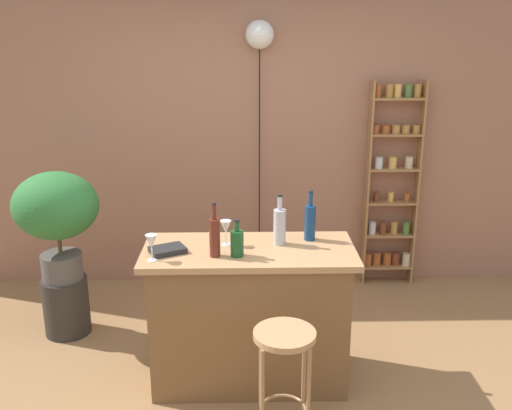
{
  "coord_description": "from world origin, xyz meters",
  "views": [
    {
      "loc": [
        -0.03,
        -3.12,
        2.29
      ],
      "look_at": [
        0.05,
        0.55,
        1.15
      ],
      "focal_mm": 40.67,
      "sensor_mm": 36.0,
      "label": 1
    }
  ],
  "objects_px": {
    "bottle_wine_red": "(237,242)",
    "wine_glass_left": "(151,242)",
    "bottle_soda_blue": "(280,226)",
    "bottle_sauce_amber": "(310,221)",
    "spice_shelf": "(392,186)",
    "pendant_globe_light": "(260,38)",
    "wine_glass_center": "(226,228)",
    "bar_stool": "(284,362)",
    "potted_plant": "(56,212)",
    "bottle_olive_oil": "(215,236)",
    "cookbook": "(168,250)",
    "plant_stool": "(66,306)"
  },
  "relations": [
    {
      "from": "bottle_olive_oil",
      "to": "bottle_wine_red",
      "type": "distance_m",
      "value": 0.14
    },
    {
      "from": "cookbook",
      "to": "bottle_wine_red",
      "type": "bearing_deg",
      "value": -34.58
    },
    {
      "from": "spice_shelf",
      "to": "cookbook",
      "type": "xyz_separation_m",
      "value": [
        -1.79,
        -1.57,
        0.03
      ]
    },
    {
      "from": "bar_stool",
      "to": "wine_glass_left",
      "type": "bearing_deg",
      "value": 148.31
    },
    {
      "from": "bottle_wine_red",
      "to": "bottle_sauce_amber",
      "type": "height_order",
      "value": "bottle_sauce_amber"
    },
    {
      "from": "bottle_wine_red",
      "to": "wine_glass_center",
      "type": "distance_m",
      "value": 0.21
    },
    {
      "from": "bottle_soda_blue",
      "to": "pendant_globe_light",
      "type": "height_order",
      "value": "pendant_globe_light"
    },
    {
      "from": "spice_shelf",
      "to": "plant_stool",
      "type": "bearing_deg",
      "value": -162.0
    },
    {
      "from": "wine_glass_left",
      "to": "wine_glass_center",
      "type": "bearing_deg",
      "value": 29.8
    },
    {
      "from": "bar_stool",
      "to": "plant_stool",
      "type": "height_order",
      "value": "bar_stool"
    },
    {
      "from": "bar_stool",
      "to": "potted_plant",
      "type": "relative_size",
      "value": 0.86
    },
    {
      "from": "bottle_sauce_amber",
      "to": "wine_glass_left",
      "type": "xyz_separation_m",
      "value": [
        -0.98,
        -0.33,
        -0.01
      ]
    },
    {
      "from": "spice_shelf",
      "to": "bottle_sauce_amber",
      "type": "xyz_separation_m",
      "value": [
        -0.89,
        -1.36,
        0.14
      ]
    },
    {
      "from": "bar_stool",
      "to": "pendant_globe_light",
      "type": "xyz_separation_m",
      "value": [
        -0.08,
        2.19,
        1.66
      ]
    },
    {
      "from": "pendant_globe_light",
      "to": "wine_glass_center",
      "type": "bearing_deg",
      "value": -99.87
    },
    {
      "from": "spice_shelf",
      "to": "wine_glass_left",
      "type": "height_order",
      "value": "spice_shelf"
    },
    {
      "from": "bottle_wine_red",
      "to": "bottle_sauce_amber",
      "type": "xyz_separation_m",
      "value": [
        0.47,
        0.27,
        0.04
      ]
    },
    {
      "from": "spice_shelf",
      "to": "bottle_soda_blue",
      "type": "height_order",
      "value": "spice_shelf"
    },
    {
      "from": "pendant_globe_light",
      "to": "bottle_soda_blue",
      "type": "bearing_deg",
      "value": -86.51
    },
    {
      "from": "plant_stool",
      "to": "bottle_wine_red",
      "type": "distance_m",
      "value": 1.73
    },
    {
      "from": "bar_stool",
      "to": "plant_stool",
      "type": "distance_m",
      "value": 2.07
    },
    {
      "from": "bottle_wine_red",
      "to": "cookbook",
      "type": "relative_size",
      "value": 1.12
    },
    {
      "from": "bottle_soda_blue",
      "to": "bottle_wine_red",
      "type": "height_order",
      "value": "bottle_soda_blue"
    },
    {
      "from": "wine_glass_left",
      "to": "pendant_globe_light",
      "type": "height_order",
      "value": "pendant_globe_light"
    },
    {
      "from": "wine_glass_center",
      "to": "bottle_olive_oil",
      "type": "bearing_deg",
      "value": -107.9
    },
    {
      "from": "bottle_wine_red",
      "to": "wine_glass_left",
      "type": "xyz_separation_m",
      "value": [
        -0.51,
        -0.06,
        0.03
      ]
    },
    {
      "from": "spice_shelf",
      "to": "plant_stool",
      "type": "xyz_separation_m",
      "value": [
        -2.69,
        -0.87,
        -0.7
      ]
    },
    {
      "from": "spice_shelf",
      "to": "bottle_soda_blue",
      "type": "relative_size",
      "value": 5.56
    },
    {
      "from": "potted_plant",
      "to": "wine_glass_left",
      "type": "xyz_separation_m",
      "value": [
        0.82,
        -0.82,
        0.07
      ]
    },
    {
      "from": "potted_plant",
      "to": "wine_glass_left",
      "type": "height_order",
      "value": "potted_plant"
    },
    {
      "from": "wine_glass_left",
      "to": "cookbook",
      "type": "bearing_deg",
      "value": 58.27
    },
    {
      "from": "plant_stool",
      "to": "wine_glass_left",
      "type": "bearing_deg",
      "value": -44.97
    },
    {
      "from": "cookbook",
      "to": "bottle_sauce_amber",
      "type": "bearing_deg",
      "value": -13.25
    },
    {
      "from": "spice_shelf",
      "to": "bottle_sauce_amber",
      "type": "relative_size",
      "value": 5.52
    },
    {
      "from": "bottle_wine_red",
      "to": "cookbook",
      "type": "xyz_separation_m",
      "value": [
        -0.43,
        0.06,
        -0.07
      ]
    },
    {
      "from": "potted_plant",
      "to": "bottle_sauce_amber",
      "type": "height_order",
      "value": "potted_plant"
    },
    {
      "from": "bar_stool",
      "to": "wine_glass_center",
      "type": "distance_m",
      "value": 0.95
    },
    {
      "from": "bottle_soda_blue",
      "to": "bottle_sauce_amber",
      "type": "distance_m",
      "value": 0.22
    },
    {
      "from": "bar_stool",
      "to": "pendant_globe_light",
      "type": "distance_m",
      "value": 2.75
    },
    {
      "from": "plant_stool",
      "to": "bottle_wine_red",
      "type": "height_order",
      "value": "bottle_wine_red"
    },
    {
      "from": "plant_stool",
      "to": "pendant_globe_light",
      "type": "xyz_separation_m",
      "value": [
        1.51,
        0.9,
        1.96
      ]
    },
    {
      "from": "wine_glass_left",
      "to": "cookbook",
      "type": "xyz_separation_m",
      "value": [
        0.08,
        0.12,
        -0.1
      ]
    },
    {
      "from": "bottle_soda_blue",
      "to": "bottle_olive_oil",
      "type": "xyz_separation_m",
      "value": [
        -0.41,
        -0.2,
        0.0
      ]
    },
    {
      "from": "potted_plant",
      "to": "bottle_olive_oil",
      "type": "distance_m",
      "value": 1.42
    },
    {
      "from": "bar_stool",
      "to": "potted_plant",
      "type": "xyz_separation_m",
      "value": [
        -1.59,
        1.29,
        0.46
      ]
    },
    {
      "from": "bottle_soda_blue",
      "to": "bottle_wine_red",
      "type": "bearing_deg",
      "value": -144.13
    },
    {
      "from": "spice_shelf",
      "to": "potted_plant",
      "type": "bearing_deg",
      "value": -162.0
    },
    {
      "from": "bottle_sauce_amber",
      "to": "wine_glass_left",
      "type": "bearing_deg",
      "value": -161.34
    },
    {
      "from": "spice_shelf",
      "to": "bottle_wine_red",
      "type": "height_order",
      "value": "spice_shelf"
    },
    {
      "from": "potted_plant",
      "to": "bottle_olive_oil",
      "type": "height_order",
      "value": "potted_plant"
    }
  ]
}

